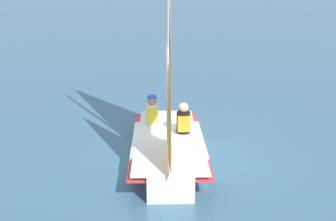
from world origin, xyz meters
The scene contains 4 objects.
ground_plane centered at (0.00, 0.00, 0.00)m, with size 260.00×260.00×0.00m, color #38607A.
sailboat_main centered at (0.01, 0.03, 0.80)m, with size 2.88×4.04×5.65m.
sailor_helm centered at (0.44, 0.15, 0.62)m, with size 0.40×0.42×1.16m.
sailor_crew centered at (0.06, 0.99, 0.63)m, with size 0.40×0.42×1.16m.
Camera 1 is at (-3.54, -7.55, 3.66)m, focal length 45.00 mm.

